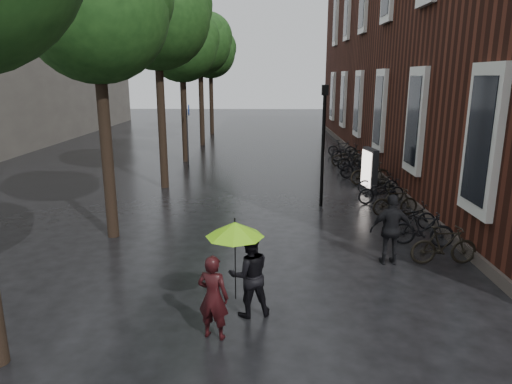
{
  "coord_description": "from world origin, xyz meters",
  "views": [
    {
      "loc": [
        0.28,
        -5.35,
        4.48
      ],
      "look_at": [
        0.01,
        7.22,
        1.28
      ],
      "focal_mm": 32.0,
      "sensor_mm": 36.0,
      "label": 1
    }
  ],
  "objects_px": {
    "person_burgundy": "(213,297)",
    "pedestrian_walking": "(391,230)",
    "parked_bicycles": "(370,176)",
    "ad_lightbox": "(369,170)",
    "lamp_post": "(323,134)",
    "person_black": "(249,274)"
  },
  "relations": [
    {
      "from": "parked_bicycles",
      "to": "pedestrian_walking",
      "type": "bearing_deg",
      "value": -99.03
    },
    {
      "from": "person_burgundy",
      "to": "ad_lightbox",
      "type": "bearing_deg",
      "value": -99.39
    },
    {
      "from": "person_black",
      "to": "lamp_post",
      "type": "relative_size",
      "value": 0.4
    },
    {
      "from": "person_burgundy",
      "to": "pedestrian_walking",
      "type": "distance_m",
      "value": 5.2
    },
    {
      "from": "person_black",
      "to": "person_burgundy",
      "type": "bearing_deg",
      "value": 37.99
    },
    {
      "from": "person_burgundy",
      "to": "parked_bicycles",
      "type": "bearing_deg",
      "value": -98.93
    },
    {
      "from": "pedestrian_walking",
      "to": "ad_lightbox",
      "type": "bearing_deg",
      "value": -99.93
    },
    {
      "from": "person_burgundy",
      "to": "pedestrian_walking",
      "type": "height_order",
      "value": "pedestrian_walking"
    },
    {
      "from": "ad_lightbox",
      "to": "person_black",
      "type": "bearing_deg",
      "value": -122.56
    },
    {
      "from": "parked_bicycles",
      "to": "person_black",
      "type": "bearing_deg",
      "value": -113.77
    },
    {
      "from": "pedestrian_walking",
      "to": "parked_bicycles",
      "type": "height_order",
      "value": "pedestrian_walking"
    },
    {
      "from": "person_black",
      "to": "ad_lightbox",
      "type": "distance_m",
      "value": 10.76
    },
    {
      "from": "pedestrian_walking",
      "to": "parked_bicycles",
      "type": "bearing_deg",
      "value": -100.69
    },
    {
      "from": "parked_bicycles",
      "to": "ad_lightbox",
      "type": "xyz_separation_m",
      "value": [
        -0.2,
        -0.66,
        0.4
      ]
    },
    {
      "from": "person_burgundy",
      "to": "ad_lightbox",
      "type": "height_order",
      "value": "ad_lightbox"
    },
    {
      "from": "person_black",
      "to": "ad_lightbox",
      "type": "height_order",
      "value": "ad_lightbox"
    },
    {
      "from": "person_black",
      "to": "parked_bicycles",
      "type": "xyz_separation_m",
      "value": [
        4.62,
        10.48,
        -0.36
      ]
    },
    {
      "from": "person_burgundy",
      "to": "ad_lightbox",
      "type": "relative_size",
      "value": 0.88
    },
    {
      "from": "person_black",
      "to": "pedestrian_walking",
      "type": "bearing_deg",
      "value": -157.99
    },
    {
      "from": "person_burgundy",
      "to": "lamp_post",
      "type": "xyz_separation_m",
      "value": [
        2.88,
        8.47,
        1.78
      ]
    },
    {
      "from": "ad_lightbox",
      "to": "pedestrian_walking",
      "type": "bearing_deg",
      "value": -106.63
    },
    {
      "from": "parked_bicycles",
      "to": "lamp_post",
      "type": "distance_m",
      "value": 4.21
    }
  ]
}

